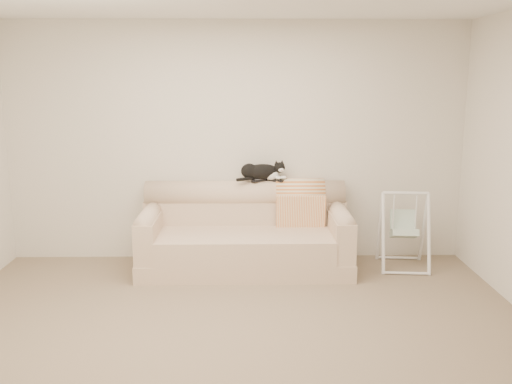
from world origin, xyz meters
The scene contains 8 objects.
ground_plane centered at (0.00, 0.00, 0.00)m, with size 5.00×5.00×0.00m, color #7E6853.
room_shell centered at (0.00, 0.00, 1.53)m, with size 5.04×4.04×2.60m.
sofa centered at (0.10, 1.62, 0.35)m, with size 2.20×0.93×0.90m.
remote_a centered at (0.25, 1.84, 0.91)m, with size 0.18×0.14×0.03m.
remote_b centered at (0.43, 1.83, 0.91)m, with size 0.16×0.14×0.02m.
tuxedo_cat centered at (0.28, 1.86, 1.00)m, with size 0.55×0.30×0.22m.
throw_blanket centered at (0.69, 1.84, 0.72)m, with size 0.53×0.38×0.58m.
baby_swing centered at (1.78, 1.61, 0.41)m, with size 0.55×0.58×0.83m.
Camera 1 is at (0.11, -4.21, 2.04)m, focal length 40.00 mm.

